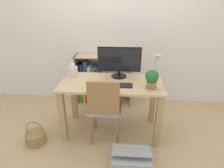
% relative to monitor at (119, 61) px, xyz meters
% --- Properties ---
extents(ground_plane, '(10.00, 10.00, 0.00)m').
position_rel_monitor_xyz_m(ground_plane, '(-0.09, -0.19, -0.95)').
color(ground_plane, tan).
extents(wall_back, '(8.00, 0.05, 2.60)m').
position_rel_monitor_xyz_m(wall_back, '(-0.09, 0.78, 0.35)').
color(wall_back, silver).
rests_on(wall_back, ground_plane).
extents(desk, '(1.26, 0.63, 0.73)m').
position_rel_monitor_xyz_m(desk, '(-0.09, -0.19, -0.36)').
color(desk, tan).
rests_on(desk, ground_plane).
extents(monitor, '(0.56, 0.20, 0.40)m').
position_rel_monitor_xyz_m(monitor, '(0.00, 0.00, 0.00)').
color(monitor, black).
rests_on(monitor, desk).
extents(keyboard, '(0.40, 0.13, 0.02)m').
position_rel_monitor_xyz_m(keyboard, '(-0.03, -0.29, -0.21)').
color(keyboard, black).
rests_on(keyboard, desk).
extents(vase, '(0.12, 0.12, 0.19)m').
position_rel_monitor_xyz_m(vase, '(-0.60, -0.04, -0.14)').
color(vase, silver).
rests_on(vase, desk).
extents(desk_lamp, '(0.10, 0.19, 0.35)m').
position_rel_monitor_xyz_m(desk_lamp, '(0.45, -0.13, -0.00)').
color(desk_lamp, '#B7B7BC').
rests_on(desk_lamp, desk).
extents(potted_plant, '(0.15, 0.15, 0.22)m').
position_rel_monitor_xyz_m(potted_plant, '(0.38, -0.33, -0.09)').
color(potted_plant, '#9E6647').
rests_on(potted_plant, desk).
extents(chair, '(0.40, 0.40, 0.87)m').
position_rel_monitor_xyz_m(chair, '(-0.15, -0.39, -0.47)').
color(chair, gray).
rests_on(chair, ground_plane).
extents(bookshelf, '(0.93, 0.28, 0.84)m').
position_rel_monitor_xyz_m(bookshelf, '(-0.45, 0.60, -0.56)').
color(bookshelf, tan).
rests_on(bookshelf, ground_plane).
extents(basket, '(0.25, 0.25, 0.31)m').
position_rel_monitor_xyz_m(basket, '(-1.02, -0.51, -0.86)').
color(basket, '#997547').
rests_on(basket, ground_plane).
extents(storage_box, '(0.41, 0.34, 0.26)m').
position_rel_monitor_xyz_m(storage_box, '(0.17, -0.83, -0.84)').
color(storage_box, '#999EA3').
rests_on(storage_box, ground_plane).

